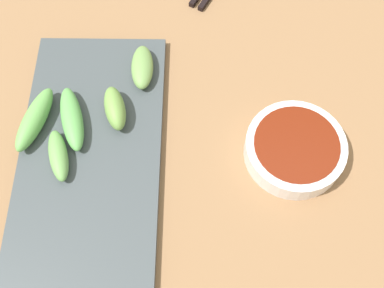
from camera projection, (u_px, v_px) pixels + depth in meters
tabletop at (161, 145)px, 0.63m from camera, size 2.10×2.10×0.02m
sauce_bowl at (295, 149)px, 0.60m from camera, size 0.13×0.13×0.03m
serving_plate at (91, 152)px, 0.61m from camera, size 0.18×0.36×0.01m
broccoli_stalk_0 at (72, 119)px, 0.61m from camera, size 0.05×0.10×0.02m
broccoli_stalk_1 at (35, 119)px, 0.61m from camera, size 0.05×0.10×0.03m
broccoli_stalk_2 at (142, 67)px, 0.64m from camera, size 0.03×0.07×0.02m
broccoli_stalk_3 at (58, 156)px, 0.59m from camera, size 0.04×0.08×0.02m
broccoli_stalk_4 at (115, 108)px, 0.61m from camera, size 0.04×0.07×0.03m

